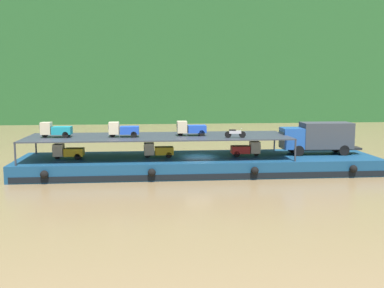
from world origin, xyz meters
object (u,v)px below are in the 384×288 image
at_px(covered_lorry, 318,137).
at_px(mini_truck_lower_mid, 246,149).
at_px(mini_truck_upper_mid, 123,130).
at_px(mini_truck_upper_stern, 56,130).
at_px(cargo_barge, 199,164).
at_px(mini_truck_upper_fore, 191,128).
at_px(mini_truck_lower_aft, 158,150).
at_px(motorcycle_upper_port, 235,133).
at_px(mini_truck_lower_stern, 68,151).

bearing_deg(covered_lorry, mini_truck_lower_mid, -175.81).
distance_m(mini_truck_lower_mid, mini_truck_upper_mid, 11.70).
bearing_deg(mini_truck_upper_stern, cargo_barge, 0.67).
height_order(mini_truck_upper_stern, mini_truck_upper_mid, same).
height_order(mini_truck_upper_mid, mini_truck_upper_fore, same).
height_order(mini_truck_lower_aft, mini_truck_upper_mid, mini_truck_upper_mid).
height_order(mini_truck_lower_mid, motorcycle_upper_port, motorcycle_upper_port).
distance_m(covered_lorry, mini_truck_upper_fore, 12.57).
distance_m(mini_truck_lower_stern, mini_truck_lower_mid, 16.61).
xyz_separation_m(cargo_barge, motorcycle_upper_port, (3.06, -2.04, 3.18)).
relative_size(mini_truck_lower_mid, mini_truck_upper_stern, 1.00).
bearing_deg(mini_truck_upper_fore, mini_truck_lower_stern, -178.81).
xyz_separation_m(covered_lorry, mini_truck_lower_mid, (-7.25, -0.53, -1.00)).
distance_m(mini_truck_upper_stern, mini_truck_upper_mid, 6.13).
relative_size(covered_lorry, mini_truck_upper_mid, 2.88).
bearing_deg(motorcycle_upper_port, mini_truck_upper_stern, 173.35).
xyz_separation_m(covered_lorry, mini_truck_upper_fore, (-12.52, -0.39, 1.00)).
height_order(mini_truck_lower_aft, mini_truck_upper_stern, mini_truck_upper_stern).
xyz_separation_m(mini_truck_lower_mid, mini_truck_upper_mid, (-11.52, -0.36, 2.00)).
xyz_separation_m(mini_truck_lower_stern, mini_truck_upper_stern, (-1.03, 0.09, 2.00)).
relative_size(cargo_barge, mini_truck_upper_fore, 12.11).
distance_m(cargo_barge, mini_truck_upper_stern, 13.57).
xyz_separation_m(mini_truck_lower_aft, mini_truck_lower_mid, (8.37, 0.04, 0.00)).
bearing_deg(mini_truck_lower_stern, mini_truck_upper_stern, 175.27).
bearing_deg(mini_truck_lower_aft, mini_truck_upper_mid, -174.24).
xyz_separation_m(covered_lorry, mini_truck_lower_stern, (-23.86, -0.63, -1.00)).
distance_m(mini_truck_upper_mid, motorcycle_upper_port, 10.19).
bearing_deg(mini_truck_upper_stern, mini_truck_lower_aft, -0.17).
height_order(mini_truck_upper_stern, mini_truck_upper_fore, same).
bearing_deg(covered_lorry, motorcycle_upper_port, -164.39).
height_order(mini_truck_upper_fore, motorcycle_upper_port, mini_truck_upper_fore).
distance_m(covered_lorry, motorcycle_upper_port, 9.06).
bearing_deg(cargo_barge, mini_truck_lower_aft, -177.30).
relative_size(mini_truck_upper_mid, motorcycle_upper_port, 1.44).
relative_size(cargo_barge, motorcycle_upper_port, 17.61).
xyz_separation_m(mini_truck_lower_stern, motorcycle_upper_port, (15.16, -1.80, 1.74)).
distance_m(mini_truck_upper_mid, mini_truck_upper_fore, 6.27).
bearing_deg(mini_truck_lower_aft, cargo_barge, 2.70).
height_order(cargo_barge, mini_truck_lower_stern, mini_truck_lower_stern).
bearing_deg(covered_lorry, mini_truck_lower_aft, -177.91).
height_order(covered_lorry, mini_truck_upper_fore, mini_truck_upper_fore).
relative_size(covered_lorry, mini_truck_upper_stern, 2.86).
height_order(cargo_barge, mini_truck_upper_fore, mini_truck_upper_fore).
bearing_deg(motorcycle_upper_port, mini_truck_lower_stern, 173.22).
bearing_deg(cargo_barge, mini_truck_upper_stern, -179.33).
relative_size(mini_truck_lower_stern, mini_truck_upper_stern, 1.00).
bearing_deg(cargo_barge, mini_truck_upper_fore, -179.65).
bearing_deg(mini_truck_upper_mid, mini_truck_lower_mid, 1.77).
bearing_deg(mini_truck_upper_stern, mini_truck_lower_stern, -4.73).
height_order(mini_truck_lower_aft, motorcycle_upper_port, motorcycle_upper_port).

